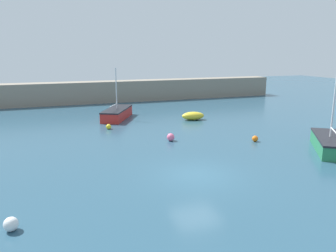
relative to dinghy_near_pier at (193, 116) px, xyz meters
name	(u,v)px	position (x,y,z in m)	size (l,w,h in m)	color
ground_plane	(196,177)	(-5.76, -13.35, -0.49)	(120.00, 120.00, 0.20)	#284C60
harbor_breakwater	(107,92)	(-5.76, 14.44, 0.96)	(47.38, 2.48, 2.71)	gray
dinghy_near_pier	(193,116)	(0.00, 0.00, 0.00)	(2.30, 1.39, 0.78)	yellow
sailboat_short_mast	(117,113)	(-6.77, 3.03, 0.13)	(4.00, 5.46, 4.92)	red
sailboat_tall_mast	(329,143)	(4.29, -12.37, 0.14)	(4.27, 5.08, 7.51)	#287A4C
mooring_buoy_yellow	(109,127)	(-8.33, -1.15, -0.17)	(0.43, 0.43, 0.43)	yellow
mooring_buoy_white	(11,224)	(-14.46, -16.15, -0.12)	(0.53, 0.53, 0.53)	white
mooring_buoy_orange	(255,139)	(1.05, -8.72, -0.17)	(0.44, 0.44, 0.44)	orange
mooring_buoy_pink	(171,137)	(-4.68, -6.46, -0.11)	(0.56, 0.56, 0.56)	#EA668C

